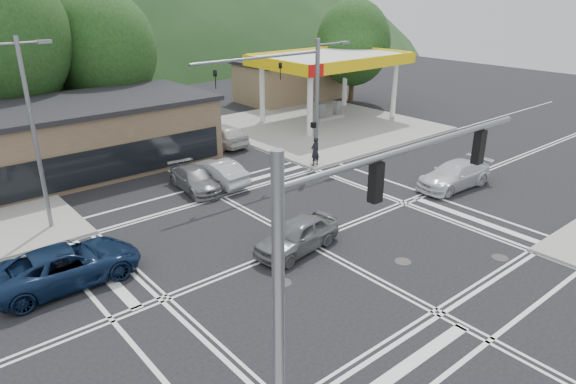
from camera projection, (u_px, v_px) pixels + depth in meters
ground at (306, 242)px, 23.58m from camera, size 120.00×120.00×0.00m
sidewalk_ne at (320, 125)px, 43.16m from camera, size 16.00×16.00×0.15m
gas_station_canopy at (330, 62)px, 43.20m from camera, size 12.32×8.34×5.75m
convenience_store at (289, 81)px, 52.58m from camera, size 10.00×6.00×3.80m
commercial_row at (12, 150)px, 30.16m from camera, size 24.00×8.00×4.00m
tree_n_b at (0, 37)px, 34.18m from camera, size 9.00×9.00×12.98m
tree_n_c at (106, 50)px, 38.84m from camera, size 7.60×7.60×10.87m
tree_n_e at (47, 39)px, 39.65m from camera, size 8.40×8.40×11.98m
tree_ne at (353, 43)px, 49.94m from camera, size 7.20×7.20×9.99m
streetlight_nw at (34, 127)px, 23.07m from camera, size 2.50×0.25×9.00m
signal_mast_ne at (302, 89)px, 31.66m from camera, size 11.65×0.30×8.00m
signal_mast_sw at (338, 253)px, 12.03m from camera, size 9.14×0.28×8.00m
car_blue_west at (67, 265)px, 20.10m from camera, size 5.65×2.65×1.56m
car_grey_center at (297, 235)px, 22.62m from camera, size 4.60×2.40×1.50m
car_silver_east at (454, 175)px, 29.82m from camera, size 5.19×2.39×1.47m
car_queue_a at (217, 172)px, 30.30m from camera, size 1.85×4.59×1.48m
car_queue_b at (220, 135)px, 37.65m from camera, size 2.37×5.00×1.65m
car_northbound at (195, 179)px, 29.44m from camera, size 2.21×4.56×1.28m
pedestrian at (315, 151)px, 32.98m from camera, size 0.70×0.47×1.87m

